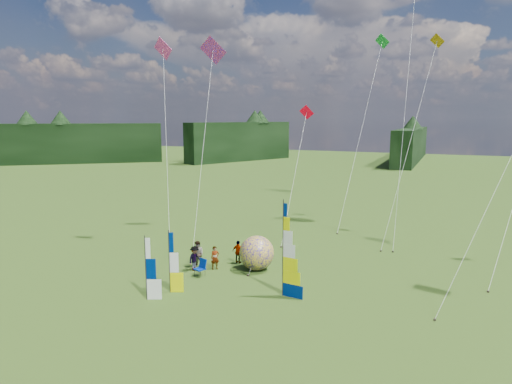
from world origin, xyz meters
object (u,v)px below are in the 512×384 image
at_px(feather_banner_main, 283,250).
at_px(bol_inflatable, 257,253).
at_px(side_banner_left, 169,263).
at_px(side_banner_far, 146,269).
at_px(spectator_b, 198,254).
at_px(kite_whale, 407,88).
at_px(spectator_c, 195,258).
at_px(spectator_d, 238,252).
at_px(spectator_a, 215,258).
at_px(camp_chair, 200,268).

bearing_deg(feather_banner_main, bol_inflatable, 139.97).
distance_m(side_banner_left, side_banner_far, 1.48).
distance_m(spectator_b, kite_whale, 21.20).
bearing_deg(spectator_c, feather_banner_main, -96.16).
relative_size(bol_inflatable, spectator_d, 1.43).
relative_size(side_banner_far, spectator_a, 2.26).
bearing_deg(feather_banner_main, spectator_b, 168.90).
xyz_separation_m(side_banner_left, spectator_b, (-0.84, 4.44, -0.87)).
distance_m(spectator_a, kite_whale, 20.62).
relative_size(feather_banner_main, side_banner_far, 1.51).
xyz_separation_m(side_banner_far, camp_chair, (0.75, 4.26, -1.16)).
bearing_deg(camp_chair, spectator_d, 93.06).
height_order(spectator_a, kite_whale, kite_whale).
bearing_deg(bol_inflatable, kite_whale, 61.29).
xyz_separation_m(side_banner_far, kite_whale, (10.74, 20.13, 10.24)).
relative_size(side_banner_left, kite_whale, 0.14).
height_order(spectator_b, kite_whale, kite_whale).
relative_size(spectator_a, spectator_d, 0.98).
relative_size(feather_banner_main, spectator_a, 3.41).
bearing_deg(spectator_a, side_banner_far, -143.20).
height_order(spectator_b, spectator_c, spectator_b).
bearing_deg(spectator_b, side_banner_left, -66.14).
relative_size(feather_banner_main, spectator_c, 3.24).
height_order(feather_banner_main, camp_chair, feather_banner_main).
distance_m(camp_chair, kite_whale, 21.95).
xyz_separation_m(spectator_a, spectator_b, (-1.25, -0.02, 0.10)).
bearing_deg(kite_whale, side_banner_far, -106.71).
bearing_deg(bol_inflatable, spectator_d, 156.72).
bearing_deg(camp_chair, kite_whale, 78.69).
bearing_deg(spectator_c, spectator_a, -48.50).
xyz_separation_m(spectator_a, camp_chair, (-0.21, -1.58, -0.21)).
bearing_deg(spectator_d, spectator_a, 68.62).
height_order(spectator_b, camp_chair, spectator_b).
xyz_separation_m(feather_banner_main, spectator_c, (-6.57, 1.65, -1.78)).
relative_size(side_banner_far, spectator_c, 2.15).
bearing_deg(side_banner_left, spectator_d, 55.08).
relative_size(bol_inflatable, spectator_a, 1.47).
distance_m(side_banner_far, kite_whale, 25.01).
bearing_deg(camp_chair, spectator_a, 103.28).
xyz_separation_m(side_banner_left, bol_inflatable, (2.89, 5.45, -0.61)).
height_order(side_banner_far, spectator_b, side_banner_far).
height_order(bol_inflatable, spectator_a, bol_inflatable).
distance_m(side_banner_far, spectator_d, 7.80).
relative_size(bol_inflatable, spectator_c, 1.39).
bearing_deg(spectator_b, bol_inflatable, 28.21).
xyz_separation_m(spectator_a, spectator_c, (-1.08, -0.71, 0.04)).
xyz_separation_m(side_banner_left, spectator_c, (-0.67, 3.75, -0.93)).
height_order(side_banner_left, kite_whale, kite_whale).
relative_size(spectator_b, camp_chair, 1.57).
height_order(side_banner_left, spectator_a, side_banner_left).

